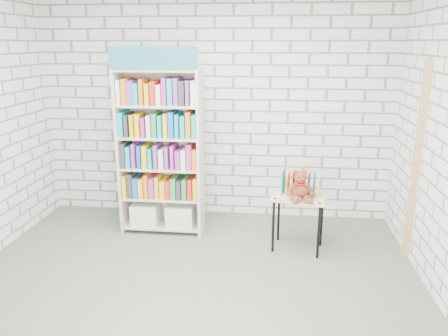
# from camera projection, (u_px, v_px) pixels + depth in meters

# --- Properties ---
(ground) EXTENTS (4.50, 4.50, 0.00)m
(ground) POSITION_uv_depth(u_px,v_px,m) (188.00, 291.00, 4.10)
(ground) COLOR #505D4E
(ground) RESTS_ON ground
(room_shell) EXTENTS (4.52, 4.02, 2.81)m
(room_shell) POSITION_uv_depth(u_px,v_px,m) (184.00, 101.00, 3.61)
(room_shell) COLOR silver
(room_shell) RESTS_ON ground
(bookshelf) EXTENTS (0.98, 0.38, 2.21)m
(bookshelf) POSITION_uv_depth(u_px,v_px,m) (161.00, 151.00, 5.18)
(bookshelf) COLOR beige
(bookshelf) RESTS_ON ground
(display_table) EXTENTS (0.65, 0.51, 0.63)m
(display_table) POSITION_uv_depth(u_px,v_px,m) (299.00, 204.00, 4.80)
(display_table) COLOR #D0B37D
(display_table) RESTS_ON ground
(table_books) EXTENTS (0.43, 0.26, 0.24)m
(table_books) POSITION_uv_depth(u_px,v_px,m) (301.00, 183.00, 4.83)
(table_books) COLOR teal
(table_books) RESTS_ON display_table
(teddy_bear) EXTENTS (0.30, 0.28, 0.32)m
(teddy_bear) POSITION_uv_depth(u_px,v_px,m) (300.00, 188.00, 4.65)
(teddy_bear) COLOR maroon
(teddy_bear) RESTS_ON display_table
(door_trim) EXTENTS (0.05, 0.12, 2.10)m
(door_trim) POSITION_uv_depth(u_px,v_px,m) (416.00, 164.00, 4.48)
(door_trim) COLOR tan
(door_trim) RESTS_ON ground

